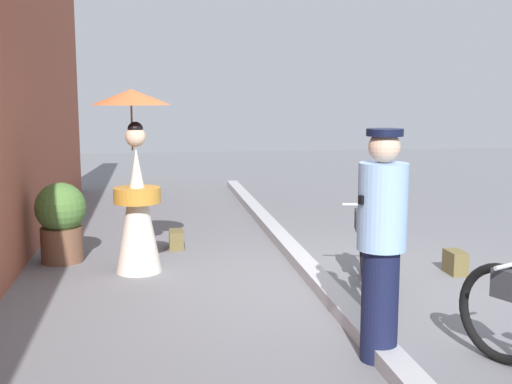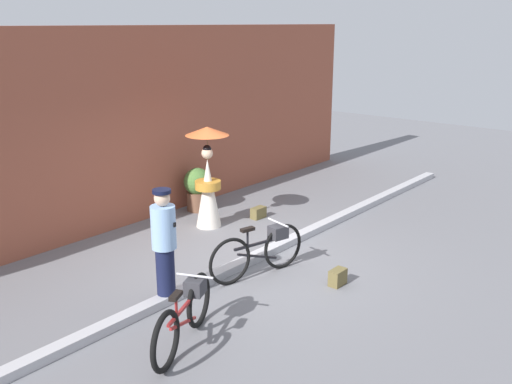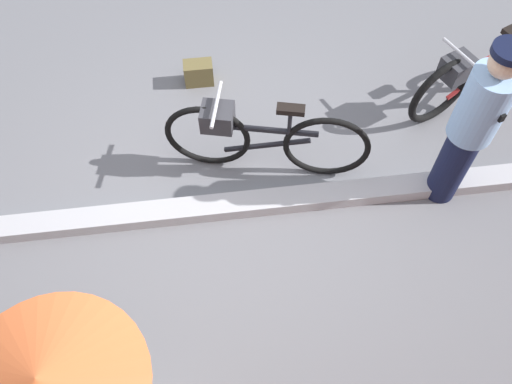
% 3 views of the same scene
% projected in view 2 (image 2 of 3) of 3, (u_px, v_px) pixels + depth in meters
% --- Properties ---
extents(ground_plane, '(30.00, 30.00, 0.00)m').
position_uv_depth(ground_plane, '(250.00, 263.00, 9.33)').
color(ground_plane, slate).
extents(building_wall, '(14.00, 0.40, 3.71)m').
position_uv_depth(building_wall, '(121.00, 128.00, 10.76)').
color(building_wall, brown).
rests_on(building_wall, ground_plane).
extents(sidewalk_curb, '(14.00, 0.20, 0.12)m').
position_uv_depth(sidewalk_curb, '(250.00, 260.00, 9.31)').
color(sidewalk_curb, '#B2B2B7').
rests_on(sidewalk_curb, ground_plane).
extents(bicycle_near_officer, '(1.61, 0.78, 0.78)m').
position_uv_depth(bicycle_near_officer, '(185.00, 314.00, 6.89)').
color(bicycle_near_officer, black).
rests_on(bicycle_near_officer, ground_plane).
extents(bicycle_far_side, '(1.70, 0.56, 0.83)m').
position_uv_depth(bicycle_far_side, '(261.00, 249.00, 8.78)').
color(bicycle_far_side, black).
rests_on(bicycle_far_side, ground_plane).
extents(person_officer, '(0.34, 0.38, 1.64)m').
position_uv_depth(person_officer, '(164.00, 243.00, 7.81)').
color(person_officer, '#141938').
rests_on(person_officer, ground_plane).
extents(person_with_parasol, '(0.82, 0.82, 1.92)m').
position_uv_depth(person_with_parasol, '(208.00, 177.00, 10.76)').
color(person_with_parasol, silver).
rests_on(person_with_parasol, ground_plane).
extents(potted_plant_by_door, '(0.58, 0.56, 0.90)m').
position_uv_depth(potted_plant_by_door, '(198.00, 187.00, 11.83)').
color(potted_plant_by_door, brown).
rests_on(potted_plant_by_door, ground_plane).
extents(backpack_on_pavement, '(0.32, 0.17, 0.22)m').
position_uv_depth(backpack_on_pavement, '(259.00, 212.00, 11.44)').
color(backpack_on_pavement, brown).
rests_on(backpack_on_pavement, ground_plane).
extents(backpack_spare, '(0.28, 0.17, 0.25)m').
position_uv_depth(backpack_spare, '(338.00, 277.00, 8.52)').
color(backpack_spare, brown).
rests_on(backpack_spare, ground_plane).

